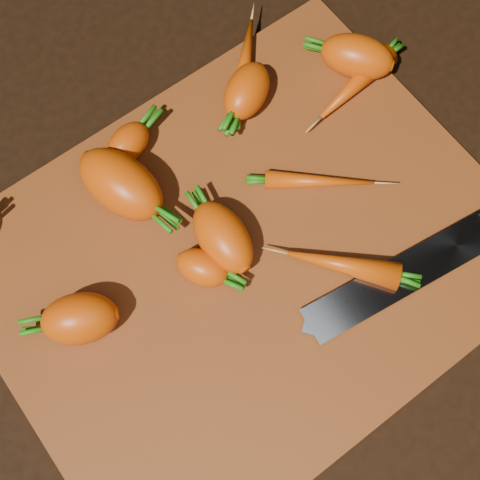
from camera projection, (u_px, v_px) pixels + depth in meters
ground at (246, 260)px, 0.67m from camera, size 2.00×2.00×0.01m
cutting_board at (246, 256)px, 0.65m from camera, size 0.50×0.40×0.01m
carrot_1 at (80, 319)px, 0.60m from camera, size 0.08×0.07×0.05m
carrot_2 at (121, 184)px, 0.64m from camera, size 0.08×0.11×0.06m
carrot_3 at (223, 237)px, 0.63m from camera, size 0.05×0.08×0.05m
carrot_4 at (247, 91)px, 0.69m from camera, size 0.08×0.07×0.04m
carrot_5 at (128, 143)px, 0.67m from camera, size 0.06×0.05×0.03m
carrot_6 at (357, 57)px, 0.70m from camera, size 0.08×0.09×0.05m
carrot_7 at (244, 64)px, 0.71m from camera, size 0.10×0.10×0.02m
carrot_8 at (320, 181)px, 0.67m from camera, size 0.10×0.08×0.02m
carrot_9 at (343, 265)px, 0.63m from camera, size 0.09×0.10×0.03m
carrot_10 at (355, 85)px, 0.70m from camera, size 0.11×0.05×0.03m
carrot_11 at (202, 268)px, 0.63m from camera, size 0.05×0.06×0.03m
knife at (421, 265)px, 0.64m from camera, size 0.34×0.07×0.02m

